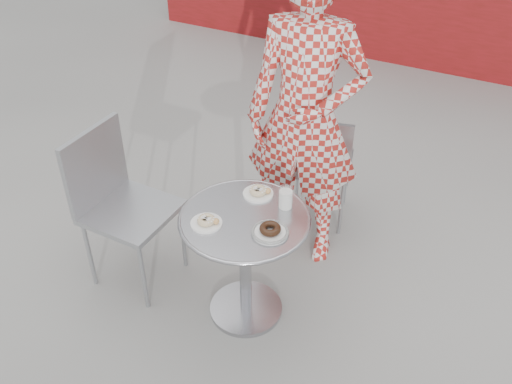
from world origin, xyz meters
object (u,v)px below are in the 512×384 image
at_px(plate_checker, 270,231).
at_px(milk_cup, 286,198).
at_px(chair_left, 134,237).
at_px(plate_near, 207,221).
at_px(bistro_table, 245,242).
at_px(plate_far, 259,192).
at_px(chair_far, 319,185).
at_px(seated_person, 306,118).

relative_size(plate_checker, milk_cup, 1.54).
relative_size(chair_left, plate_near, 6.05).
xyz_separation_m(plate_near, milk_cup, (0.28, 0.29, 0.04)).
bearing_deg(bistro_table, milk_cup, 49.92).
bearing_deg(bistro_table, chair_left, -177.28).
bearing_deg(plate_checker, chair_left, 178.94).
height_order(chair_left, plate_far, chair_left).
bearing_deg(plate_near, chair_far, 81.37).
xyz_separation_m(bistro_table, milk_cup, (0.14, 0.17, 0.22)).
distance_m(chair_far, milk_cup, 0.93).
bearing_deg(chair_far, plate_near, 66.85).
xyz_separation_m(bistro_table, plate_near, (-0.14, -0.13, 0.18)).
bearing_deg(plate_far, chair_left, -161.13).
height_order(chair_far, milk_cup, chair_far).
bearing_deg(plate_far, bistro_table, -83.05).
xyz_separation_m(plate_far, milk_cup, (0.17, -0.03, 0.04)).
bearing_deg(milk_cup, plate_checker, -84.34).
height_order(plate_checker, milk_cup, milk_cup).
bearing_deg(plate_near, chair_left, 170.61).
relative_size(bistro_table, seated_person, 0.37).
height_order(chair_left, seated_person, seated_person).
relative_size(seated_person, milk_cup, 15.63).
relative_size(seated_person, plate_checker, 10.12).
distance_m(plate_far, plate_near, 0.35).
xyz_separation_m(chair_left, plate_far, (0.68, 0.23, 0.39)).
distance_m(seated_person, plate_far, 0.50).
relative_size(chair_far, plate_far, 5.17).
xyz_separation_m(seated_person, plate_far, (-0.06, -0.44, -0.23)).
relative_size(seated_person, plate_far, 11.52).
bearing_deg(plate_far, milk_cup, -10.49).
xyz_separation_m(plate_checker, milk_cup, (-0.02, 0.22, 0.04)).
height_order(chair_far, plate_far, chair_far).
height_order(bistro_table, chair_left, chair_left).
distance_m(bistro_table, milk_cup, 0.31).
height_order(bistro_table, plate_far, plate_far).
height_order(bistro_table, plate_checker, plate_checker).
height_order(seated_person, plate_checker, seated_person).
distance_m(chair_far, plate_near, 1.18).
relative_size(bistro_table, chair_left, 0.72).
height_order(bistro_table, seated_person, seated_person).
xyz_separation_m(chair_far, milk_cup, (0.11, -0.79, 0.47)).
relative_size(plate_far, milk_cup, 1.36).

